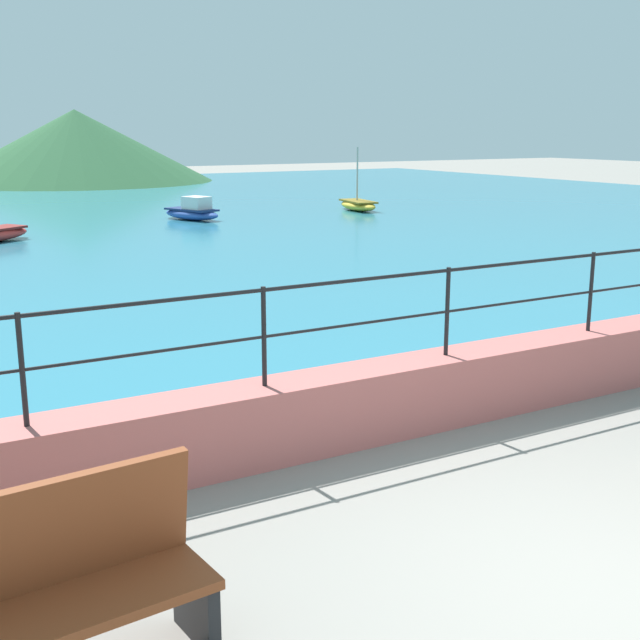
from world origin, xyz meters
name	(u,v)px	position (x,y,z in m)	size (l,w,h in m)	color
ground_plane	(628,597)	(0.00, 0.00, 0.00)	(120.00, 120.00, 0.00)	gray
promenade_wall	(361,404)	(0.00, 3.20, 0.35)	(20.00, 0.56, 0.70)	#BC605B
railing	(362,305)	(0.00, 3.20, 1.33)	(18.44, 0.04, 0.90)	black
hill_secondary	(76,146)	(7.24, 43.78, 1.99)	(15.13, 15.13, 3.99)	#285633
bench_main	(52,588)	(-3.36, 1.00, 0.56)	(1.74, 0.71, 1.13)	brown
boat_1	(193,212)	(5.56, 21.95, 0.33)	(1.64, 2.47, 0.76)	#2D4C9E
boat_4	(358,205)	(11.88, 21.90, 0.26)	(1.25, 2.41, 2.25)	gold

